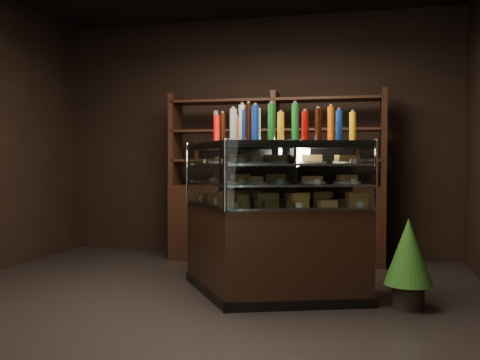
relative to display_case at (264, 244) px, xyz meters
name	(u,v)px	position (x,y,z in m)	size (l,w,h in m)	color
ground	(194,305)	(-0.51, -0.42, -0.46)	(5.00, 5.00, 0.00)	black
room_shell	(193,69)	(-0.51, -0.42, 1.48)	(5.02, 5.02, 3.01)	black
display_case	(264,244)	(0.00, 0.00, 0.00)	(1.84, 1.39, 1.37)	black
food_display	(264,178)	(0.00, 0.00, 0.58)	(1.53, 1.06, 0.42)	#CC8A49
bottles_top	(264,126)	(0.00, 0.00, 1.04)	(1.36, 0.92, 0.30)	#0F38B2
potted_conifer	(408,250)	(1.21, -0.11, 0.01)	(0.39, 0.39, 0.83)	black
back_shelving	(275,211)	(-0.18, 1.63, 0.15)	(2.53, 0.49, 2.00)	black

